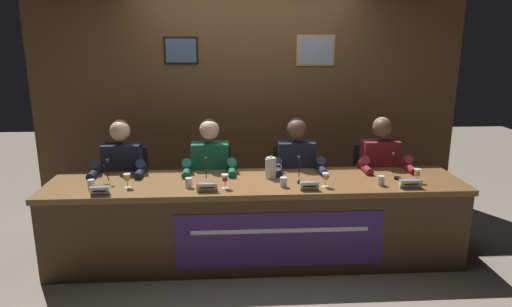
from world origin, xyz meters
The scene contains 28 objects.
ground_plane centered at (0.00, 0.00, 0.00)m, with size 12.00×12.00×0.00m, color gray.
wall_back_panelled centered at (0.00, 1.40, 1.30)m, with size 4.88×0.14×2.60m.
conference_table centered at (0.00, -0.11, 0.52)m, with size 3.68×0.79×0.74m.
chair_far_left centered at (-1.27, 0.58, 0.44)m, with size 0.44×0.44×0.90m.
panelist_far_left centered at (-1.27, 0.38, 0.71)m, with size 0.51×0.48×1.23m.
nameplate_far_left centered at (-1.28, -0.31, 0.78)m, with size 0.16×0.06×0.08m.
juice_glass_far_left centered at (-1.10, -0.13, 0.83)m, with size 0.06×0.06×0.12m.
water_cup_far_left centered at (-1.40, -0.16, 0.78)m, with size 0.06×0.06×0.08m.
microphone_far_left centered at (-1.30, -0.06, 0.82)m, with size 0.06×0.17×0.22m.
chair_center_left centered at (-0.42, 0.58, 0.44)m, with size 0.44×0.44×0.90m.
panelist_center_left centered at (-0.42, 0.38, 0.71)m, with size 0.51×0.48×1.23m.
nameplate_center_left centered at (-0.42, -0.27, 0.78)m, with size 0.17×0.06×0.08m.
juice_glass_center_left centered at (-0.27, -0.20, 0.83)m, with size 0.06×0.06×0.12m.
water_cup_center_left centered at (-0.58, -0.16, 0.78)m, with size 0.06×0.06×0.08m.
microphone_center_left centered at (-0.44, -0.05, 0.82)m, with size 0.06×0.17×0.22m.
chair_center_right centered at (0.42, 0.58, 0.44)m, with size 0.44×0.44×0.90m.
panelist_center_right centered at (0.42, 0.38, 0.71)m, with size 0.51×0.48×1.23m.
nameplate_center_right centered at (0.43, -0.28, 0.78)m, with size 0.16×0.06×0.08m.
juice_glass_center_right centered at (0.58, -0.21, 0.83)m, with size 0.06×0.06×0.12m.
water_cup_center_right centered at (0.22, -0.19, 0.78)m, with size 0.06×0.06×0.08m.
microphone_center_right centered at (0.39, -0.06, 0.82)m, with size 0.06×0.17×0.22m.
chair_far_right centered at (1.27, 0.58, 0.44)m, with size 0.44×0.44×0.90m.
panelist_far_right centered at (1.27, 0.38, 0.71)m, with size 0.51×0.48×1.23m.
nameplate_far_right centered at (1.30, -0.28, 0.78)m, with size 0.19×0.06×0.08m.
juice_glass_far_right centered at (1.41, -0.14, 0.83)m, with size 0.06×0.06×0.12m.
water_cup_far_right centered at (1.07, -0.20, 0.78)m, with size 0.06×0.06×0.08m.
microphone_far_right centered at (1.27, 0.01, 0.82)m, with size 0.06×0.17×0.22m.
water_pitcher_central centered at (0.14, 0.07, 0.84)m, with size 0.15×0.10×0.21m.
Camera 1 is at (-0.23, -3.86, 1.99)m, focal length 31.91 mm.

